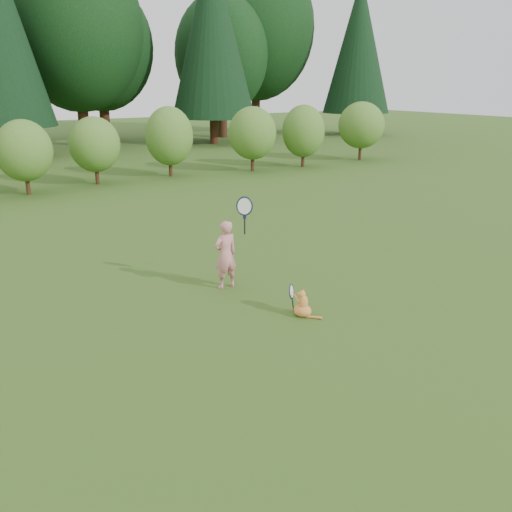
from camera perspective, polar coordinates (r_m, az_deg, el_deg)
ground at (r=9.33m, az=1.57°, el=-5.53°), size 100.00×100.00×0.00m
shrub_row at (r=20.84m, az=-18.87°, el=10.18°), size 28.00×3.00×2.80m
child at (r=10.18m, az=-3.00°, el=0.30°), size 0.68×0.42×1.86m
cat at (r=9.11m, az=4.64°, el=-4.64°), size 0.38×0.61×0.60m
tennis_ball at (r=10.69m, az=-2.76°, el=2.87°), size 0.07×0.07×0.07m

